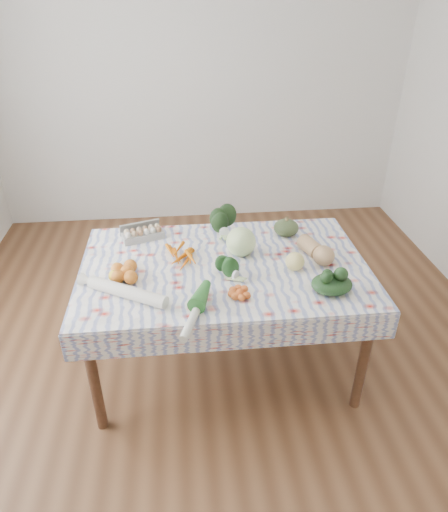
% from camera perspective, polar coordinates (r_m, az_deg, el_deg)
% --- Properties ---
extents(ground, '(4.50, 4.50, 0.00)m').
position_cam_1_polar(ground, '(3.12, 0.00, -13.01)').
color(ground, brown).
rests_on(ground, ground).
extents(wall_back, '(4.00, 0.04, 2.80)m').
position_cam_1_polar(wall_back, '(4.56, -3.11, 21.23)').
color(wall_back, silver).
rests_on(wall_back, ground).
extents(dining_table, '(1.60, 1.00, 0.75)m').
position_cam_1_polar(dining_table, '(2.70, 0.00, -2.58)').
color(dining_table, brown).
rests_on(dining_table, ground).
extents(tablecloth, '(1.66, 1.06, 0.01)m').
position_cam_1_polar(tablecloth, '(2.65, 0.00, -1.18)').
color(tablecloth, white).
rests_on(tablecloth, dining_table).
extents(egg_carton, '(0.28, 0.18, 0.07)m').
position_cam_1_polar(egg_carton, '(2.94, -10.08, 2.67)').
color(egg_carton, '#999994').
rests_on(egg_carton, tablecloth).
extents(carrot_bunch, '(0.27, 0.25, 0.04)m').
position_cam_1_polar(carrot_bunch, '(2.70, -5.50, -0.04)').
color(carrot_bunch, orange).
rests_on(carrot_bunch, tablecloth).
extents(kale_bunch, '(0.19, 0.17, 0.15)m').
position_cam_1_polar(kale_bunch, '(2.94, 0.07, 4.05)').
color(kale_bunch, '#193215').
rests_on(kale_bunch, tablecloth).
extents(kabocha_squash, '(0.21, 0.21, 0.11)m').
position_cam_1_polar(kabocha_squash, '(2.97, 7.78, 3.53)').
color(kabocha_squash, '#3C4B28').
rests_on(kabocha_squash, tablecloth).
extents(cabbage, '(0.22, 0.22, 0.18)m').
position_cam_1_polar(cabbage, '(2.70, 2.13, 1.78)').
color(cabbage, '#C2E091').
rests_on(cabbage, tablecloth).
extents(butternut_squash, '(0.21, 0.30, 0.13)m').
position_cam_1_polar(butternut_squash, '(2.74, 11.49, 0.88)').
color(butternut_squash, tan).
rests_on(butternut_squash, tablecloth).
extents(orange_cluster, '(0.27, 0.27, 0.08)m').
position_cam_1_polar(orange_cluster, '(2.57, -12.03, -1.93)').
color(orange_cluster, orange).
rests_on(orange_cluster, tablecloth).
extents(broccoli, '(0.19, 0.19, 0.10)m').
position_cam_1_polar(broccoli, '(2.51, 0.65, -1.80)').
color(broccoli, '#1C471A').
rests_on(broccoli, tablecloth).
extents(mandarin_cluster, '(0.16, 0.16, 0.04)m').
position_cam_1_polar(mandarin_cluster, '(2.38, 1.99, -4.55)').
color(mandarin_cluster, orange).
rests_on(mandarin_cluster, tablecloth).
extents(grapefruit, '(0.12, 0.12, 0.11)m').
position_cam_1_polar(grapefruit, '(2.61, 8.86, -0.68)').
color(grapefruit, '#EFDB7A').
rests_on(grapefruit, tablecloth).
extents(spinach_bag, '(0.26, 0.22, 0.10)m').
position_cam_1_polar(spinach_bag, '(2.46, 13.31, -3.45)').
color(spinach_bag, black).
rests_on(spinach_bag, tablecloth).
extents(daikon, '(0.45, 0.30, 0.07)m').
position_cam_1_polar(daikon, '(2.42, -12.01, -4.42)').
color(daikon, white).
rests_on(daikon, tablecloth).
extents(leek, '(0.18, 0.41, 0.05)m').
position_cam_1_polar(leek, '(2.26, -3.57, -6.97)').
color(leek, silver).
rests_on(leek, tablecloth).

